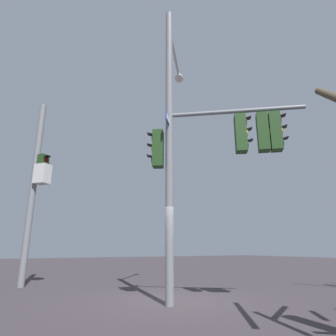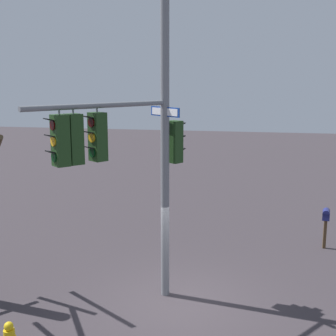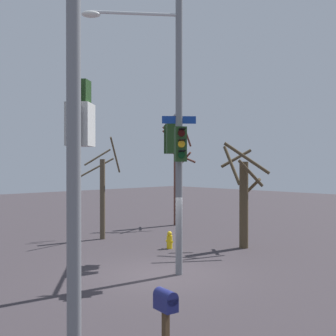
# 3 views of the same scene
# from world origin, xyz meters

# --- Properties ---
(ground_plane) EXTENTS (80.00, 80.00, 0.00)m
(ground_plane) POSITION_xyz_m (0.00, 0.00, 0.00)
(ground_plane) COLOR #373135
(main_signal_pole_assembly) EXTENTS (3.68, 4.95, 8.93)m
(main_signal_pole_assembly) POSITION_xyz_m (0.43, -0.91, 4.75)
(main_signal_pole_assembly) COLOR slate
(main_signal_pole_assembly) RESTS_ON ground
(secondary_pole_assembly) EXTENTS (0.74, 0.78, 7.46)m
(secondary_pole_assembly) POSITION_xyz_m (-3.42, 5.23, 3.99)
(secondary_pole_assembly) COLOR slate
(secondary_pole_assembly) RESTS_ON ground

